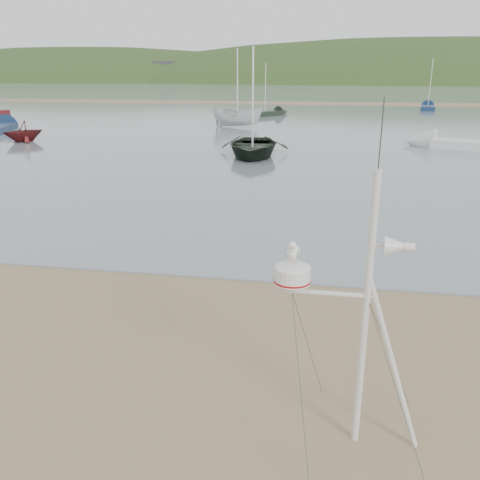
% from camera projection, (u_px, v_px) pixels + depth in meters
% --- Properties ---
extents(ground, '(560.00, 560.00, 0.00)m').
position_uv_depth(ground, '(119.00, 371.00, 8.21)').
color(ground, '#796246').
rests_on(ground, ground).
extents(water, '(560.00, 256.00, 0.04)m').
position_uv_depth(water, '(320.00, 89.00, 131.52)').
color(water, slate).
rests_on(water, ground).
extents(sandbar, '(560.00, 7.00, 0.07)m').
position_uv_depth(sandbar, '(309.00, 103.00, 73.58)').
color(sandbar, '#796246').
rests_on(sandbar, water).
extents(hill_ridge, '(620.00, 180.00, 80.00)m').
position_uv_depth(hill_ridge, '(364.00, 127.00, 230.99)').
color(hill_ridge, '#213716').
rests_on(hill_ridge, ground).
extents(far_cottages, '(294.40, 6.30, 8.00)m').
position_uv_depth(far_cottages, '(332.00, 72.00, 189.55)').
color(far_cottages, silver).
rests_on(far_cottages, ground).
extents(mast_rig, '(1.94, 2.07, 4.37)m').
position_uv_depth(mast_rig, '(357.00, 371.00, 6.34)').
color(mast_rig, silver).
rests_on(mast_rig, ground).
extents(boat_dark, '(4.06, 1.45, 5.57)m').
position_uv_depth(boat_dark, '(253.00, 105.00, 27.61)').
color(boat_dark, black).
rests_on(boat_dark, water).
extents(boat_red, '(2.65, 2.43, 2.63)m').
position_uv_depth(boat_red, '(22.00, 122.00, 33.93)').
color(boat_red, '#501213').
rests_on(boat_red, water).
extents(boat_white, '(2.03, 2.00, 4.52)m').
position_uv_depth(boat_white, '(237.00, 100.00, 42.16)').
color(boat_white, silver).
rests_on(boat_white, water).
extents(sailboat_dark_mid, '(4.57, 5.35, 5.70)m').
position_uv_depth(sailboat_dark_mid, '(274.00, 113.00, 54.33)').
color(sailboat_dark_mid, black).
rests_on(sailboat_dark_mid, ground).
extents(sailboat_blue_far, '(2.62, 6.74, 6.54)m').
position_uv_depth(sailboat_blue_far, '(428.00, 107.00, 63.26)').
color(sailboat_blue_far, '#142747').
rests_on(sailboat_blue_far, ground).
extents(sailboat_white_near, '(7.58, 4.04, 7.33)m').
position_uv_depth(sailboat_white_near, '(445.00, 143.00, 31.60)').
color(sailboat_white_near, silver).
rests_on(sailboat_white_near, ground).
extents(sailboat_blue_near, '(4.16, 7.51, 7.28)m').
position_uv_depth(sailboat_blue_near, '(4.00, 126.00, 41.77)').
color(sailboat_blue_near, '#142747').
rests_on(sailboat_blue_near, ground).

